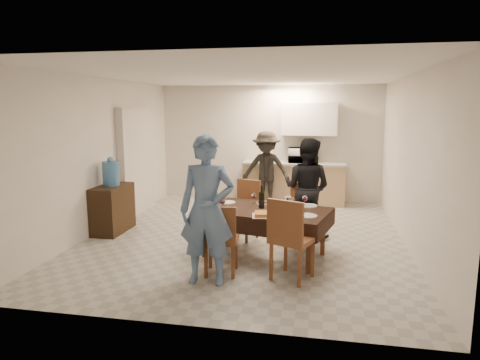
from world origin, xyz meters
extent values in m
cube|color=#AEAFAA|center=(0.00, 0.00, 0.00)|extent=(5.00, 6.00, 0.02)
cube|color=white|center=(0.00, 0.00, 2.60)|extent=(5.00, 6.00, 0.02)
cube|color=beige|center=(0.00, 3.00, 1.30)|extent=(5.00, 0.02, 2.60)
cube|color=beige|center=(0.00, -3.00, 1.30)|extent=(5.00, 0.02, 2.60)
cube|color=beige|center=(-2.50, 0.00, 1.30)|extent=(0.02, 6.00, 2.60)
cube|color=beige|center=(2.50, 0.00, 1.30)|extent=(0.02, 6.00, 2.60)
cube|color=beige|center=(-2.42, 1.20, 1.05)|extent=(0.15, 1.40, 2.10)
cube|color=tan|center=(0.60, 2.68, 0.43)|extent=(2.20, 0.60, 0.86)
cube|color=#A6A5A1|center=(0.60, 2.68, 0.89)|extent=(2.24, 0.64, 0.05)
cube|color=white|center=(0.90, 2.82, 1.85)|extent=(1.20, 0.34, 0.70)
cube|color=black|center=(0.42, -0.88, 0.67)|extent=(1.95, 1.41, 0.04)
cube|color=brown|center=(0.42, -0.88, 0.33)|extent=(0.06, 0.06, 0.65)
cube|color=brown|center=(-0.03, -1.63, 0.45)|extent=(0.45, 0.45, 0.05)
cube|color=brown|center=(-0.03, -1.82, 0.69)|extent=(0.42, 0.08, 0.45)
cube|color=brown|center=(0.87, -1.63, 0.50)|extent=(0.61, 0.61, 0.06)
cube|color=brown|center=(0.87, -1.85, 0.78)|extent=(0.45, 0.22, 0.50)
cube|color=brown|center=(-0.03, -0.13, 0.46)|extent=(0.55, 0.55, 0.05)
cube|color=brown|center=(-0.03, -0.33, 0.71)|extent=(0.42, 0.19, 0.46)
cube|color=brown|center=(0.87, -0.13, 0.45)|extent=(0.51, 0.51, 0.05)
cube|color=brown|center=(0.87, -0.32, 0.69)|extent=(0.41, 0.14, 0.45)
cube|color=black|center=(-2.28, -0.15, 0.40)|extent=(0.43, 0.86, 0.80)
cylinder|color=#4B8AC8|center=(-2.28, -0.15, 1.00)|extent=(0.27, 0.27, 0.41)
cylinder|color=white|center=(0.77, -0.93, 0.79)|extent=(0.13, 0.13, 0.20)
cube|color=#C38239|center=(0.52, -1.26, 0.71)|extent=(0.46, 0.37, 0.05)
cylinder|color=white|center=(0.72, -0.70, 0.73)|extent=(0.19, 0.19, 0.08)
cylinder|color=white|center=(0.37, -0.60, 0.70)|extent=(0.19, 0.19, 0.03)
cylinder|color=white|center=(-0.18, -1.18, 0.69)|extent=(0.24, 0.24, 0.01)
cylinder|color=white|center=(1.02, -1.18, 0.70)|extent=(0.27, 0.27, 0.02)
cylinder|color=white|center=(-0.18, -0.58, 0.69)|extent=(0.24, 0.24, 0.01)
cylinder|color=white|center=(1.02, -0.58, 0.70)|extent=(0.26, 0.26, 0.02)
imported|color=white|center=(0.77, 2.68, 1.07)|extent=(0.59, 0.40, 0.32)
imported|color=#5979A5|center=(-0.13, -1.93, 0.90)|extent=(0.68, 0.48, 1.80)
imported|color=black|center=(0.97, 0.17, 0.81)|extent=(0.95, 0.85, 1.62)
imported|color=black|center=(0.04, 2.23, 0.81)|extent=(1.04, 0.60, 1.61)
camera|label=1|loc=(1.18, -6.70, 2.10)|focal=32.00mm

